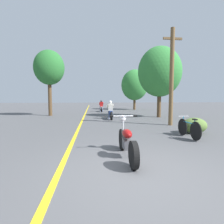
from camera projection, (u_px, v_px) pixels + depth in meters
The scene contains 11 objects.
ground_plane at pixel (138, 170), 3.80m from camera, with size 120.00×120.00×0.00m, color #515154.
lane_stripe_center at pixel (85, 115), 16.34m from camera, with size 0.14×48.00×0.01m, color yellow.
utility_pole at pixel (172, 76), 9.98m from camera, with size 1.10×0.24×5.52m.
roadside_tree_right_near at pixel (160, 72), 14.28m from camera, with size 3.55×3.20×5.78m.
roadside_tree_right_far at pixel (135, 85), 23.81m from camera, with size 3.62×3.26×5.47m.
roadside_tree_left at pixel (49, 68), 15.49m from camera, with size 2.66×2.40×5.83m.
roadside_bush at pixel (194, 125), 7.84m from camera, with size 1.10×0.88×0.70m.
motorcycle_foreground at pixel (127, 141), 4.65m from camera, with size 0.81×2.12×1.07m.
motorcycle_rider_lead at pixel (110, 112), 13.29m from camera, with size 0.50×2.08×1.40m.
motorcycle_rider_far at pixel (101, 107), 20.53m from camera, with size 0.50×1.97×1.36m.
bicycle_parked at pixel (189, 128), 6.94m from camera, with size 0.44×1.67×0.83m.
Camera 1 is at (-0.98, -3.60, 1.57)m, focal length 28.00 mm.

